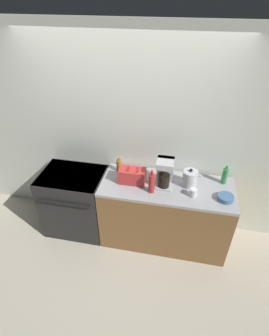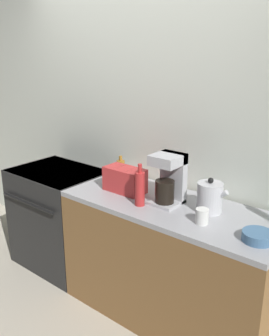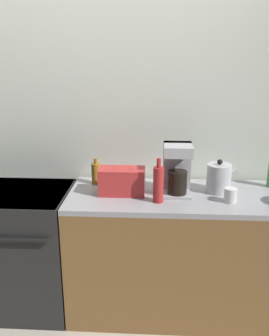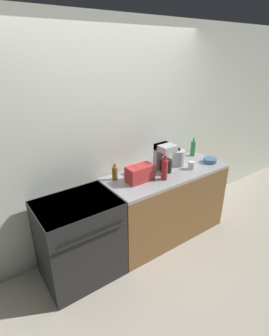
{
  "view_description": "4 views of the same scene",
  "coord_description": "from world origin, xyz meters",
  "px_view_note": "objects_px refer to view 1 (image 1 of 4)",
  "views": [
    {
      "loc": [
        0.66,
        -2.11,
        2.86
      ],
      "look_at": [
        0.16,
        0.35,
        1.09
      ],
      "focal_mm": 28.0,
      "sensor_mm": 36.0,
      "label": 1
    },
    {
      "loc": [
        1.86,
        -1.67,
        1.94
      ],
      "look_at": [
        0.16,
        0.41,
        1.07
      ],
      "focal_mm": 40.0,
      "sensor_mm": 36.0,
      "label": 2
    },
    {
      "loc": [
        0.37,
        -2.09,
        1.86
      ],
      "look_at": [
        0.23,
        0.38,
        1.07
      ],
      "focal_mm": 40.0,
      "sensor_mm": 36.0,
      "label": 3
    },
    {
      "loc": [
        -1.44,
        -1.8,
        2.25
      ],
      "look_at": [
        0.08,
        0.33,
        1.07
      ],
      "focal_mm": 28.0,
      "sensor_mm": 36.0,
      "label": 4
    }
  ],
  "objects_px": {
    "stove": "(76,201)",
    "toaster": "(132,176)",
    "bottle_green": "(225,176)",
    "bottle_red": "(152,183)",
    "bottle_amber": "(119,166)",
    "coffee_maker": "(165,172)",
    "cup_white": "(193,192)",
    "kettle": "(190,178)",
    "bowl": "(226,198)"
  },
  "relations": [
    {
      "from": "stove",
      "to": "bottle_green",
      "type": "distance_m",
      "value": 1.94
    },
    {
      "from": "kettle",
      "to": "coffee_maker",
      "type": "distance_m",
      "value": 0.31
    },
    {
      "from": "bottle_red",
      "to": "bottle_amber",
      "type": "height_order",
      "value": "bottle_red"
    },
    {
      "from": "toaster",
      "to": "bowl",
      "type": "relative_size",
      "value": 1.77
    },
    {
      "from": "kettle",
      "to": "cup_white",
      "type": "height_order",
      "value": "kettle"
    },
    {
      "from": "kettle",
      "to": "bottle_amber",
      "type": "distance_m",
      "value": 0.89
    },
    {
      "from": "coffee_maker",
      "to": "cup_white",
      "type": "xyz_separation_m",
      "value": [
        0.34,
        -0.14,
        -0.13
      ]
    },
    {
      "from": "stove",
      "to": "toaster",
      "type": "distance_m",
      "value": 0.95
    },
    {
      "from": "bottle_amber",
      "to": "bowl",
      "type": "bearing_deg",
      "value": -13.01
    },
    {
      "from": "toaster",
      "to": "bottle_amber",
      "type": "relative_size",
      "value": 1.6
    },
    {
      "from": "stove",
      "to": "bowl",
      "type": "bearing_deg",
      "value": -2.9
    },
    {
      "from": "bottle_green",
      "to": "bowl",
      "type": "relative_size",
      "value": 1.42
    },
    {
      "from": "coffee_maker",
      "to": "bowl",
      "type": "bearing_deg",
      "value": -10.88
    },
    {
      "from": "bottle_red",
      "to": "coffee_maker",
      "type": "bearing_deg",
      "value": 51.64
    },
    {
      "from": "kettle",
      "to": "bottle_green",
      "type": "height_order",
      "value": "bottle_green"
    },
    {
      "from": "bottle_amber",
      "to": "bottle_green",
      "type": "distance_m",
      "value": 1.28
    },
    {
      "from": "bottle_green",
      "to": "coffee_maker",
      "type": "bearing_deg",
      "value": -166.0
    },
    {
      "from": "bottle_red",
      "to": "cup_white",
      "type": "xyz_separation_m",
      "value": [
        0.47,
        0.02,
        -0.08
      ]
    },
    {
      "from": "cup_white",
      "to": "bowl",
      "type": "relative_size",
      "value": 0.54
    },
    {
      "from": "cup_white",
      "to": "bottle_green",
      "type": "bearing_deg",
      "value": 41.51
    },
    {
      "from": "bottle_red",
      "to": "bottle_green",
      "type": "distance_m",
      "value": 0.89
    },
    {
      "from": "toaster",
      "to": "coffee_maker",
      "type": "xyz_separation_m",
      "value": [
        0.38,
        0.03,
        0.09
      ]
    },
    {
      "from": "stove",
      "to": "toaster",
      "type": "xyz_separation_m",
      "value": [
        0.78,
        0.01,
        0.53
      ]
    },
    {
      "from": "bottle_red",
      "to": "bottle_amber",
      "type": "bearing_deg",
      "value": 144.74
    },
    {
      "from": "bottle_amber",
      "to": "cup_white",
      "type": "distance_m",
      "value": 0.98
    },
    {
      "from": "cup_white",
      "to": "bowl",
      "type": "height_order",
      "value": "cup_white"
    },
    {
      "from": "kettle",
      "to": "toaster",
      "type": "relative_size",
      "value": 0.76
    },
    {
      "from": "bottle_amber",
      "to": "coffee_maker",
      "type": "bearing_deg",
      "value": -15.49
    },
    {
      "from": "coffee_maker",
      "to": "bottle_amber",
      "type": "bearing_deg",
      "value": 164.51
    },
    {
      "from": "kettle",
      "to": "bottle_amber",
      "type": "bearing_deg",
      "value": 172.38
    },
    {
      "from": "cup_white",
      "to": "toaster",
      "type": "bearing_deg",
      "value": 171.37
    },
    {
      "from": "cup_white",
      "to": "kettle",
      "type": "bearing_deg",
      "value": 105.03
    },
    {
      "from": "coffee_maker",
      "to": "bottle_amber",
      "type": "height_order",
      "value": "coffee_maker"
    },
    {
      "from": "stove",
      "to": "bottle_green",
      "type": "bearing_deg",
      "value": 6.56
    },
    {
      "from": "bottle_red",
      "to": "stove",
      "type": "bearing_deg",
      "value": 173.26
    },
    {
      "from": "coffee_maker",
      "to": "bottle_red",
      "type": "xyz_separation_m",
      "value": [
        -0.13,
        -0.16,
        -0.06
      ]
    },
    {
      "from": "bottle_amber",
      "to": "bottle_green",
      "type": "relative_size",
      "value": 0.78
    },
    {
      "from": "toaster",
      "to": "bowl",
      "type": "distance_m",
      "value": 1.08
    },
    {
      "from": "bottle_amber",
      "to": "bottle_red",
      "type": "bearing_deg",
      "value": -35.26
    },
    {
      "from": "bowl",
      "to": "bottle_red",
      "type": "bearing_deg",
      "value": -178.05
    },
    {
      "from": "bottle_green",
      "to": "cup_white",
      "type": "relative_size",
      "value": 2.62
    },
    {
      "from": "kettle",
      "to": "toaster",
      "type": "xyz_separation_m",
      "value": [
        -0.67,
        -0.07,
        -0.01
      ]
    },
    {
      "from": "coffee_maker",
      "to": "bottle_green",
      "type": "distance_m",
      "value": 0.72
    },
    {
      "from": "stove",
      "to": "bottle_red",
      "type": "bearing_deg",
      "value": -6.74
    },
    {
      "from": "bottle_red",
      "to": "bottle_amber",
      "type": "xyz_separation_m",
      "value": [
        -0.46,
        0.32,
        -0.04
      ]
    },
    {
      "from": "stove",
      "to": "coffee_maker",
      "type": "height_order",
      "value": "coffee_maker"
    },
    {
      "from": "kettle",
      "to": "bottle_red",
      "type": "distance_m",
      "value": 0.47
    },
    {
      "from": "coffee_maker",
      "to": "bottle_green",
      "type": "height_order",
      "value": "coffee_maker"
    },
    {
      "from": "bowl",
      "to": "cup_white",
      "type": "bearing_deg",
      "value": -179.2
    },
    {
      "from": "bottle_red",
      "to": "bottle_green",
      "type": "relative_size",
      "value": 1.18
    }
  ]
}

